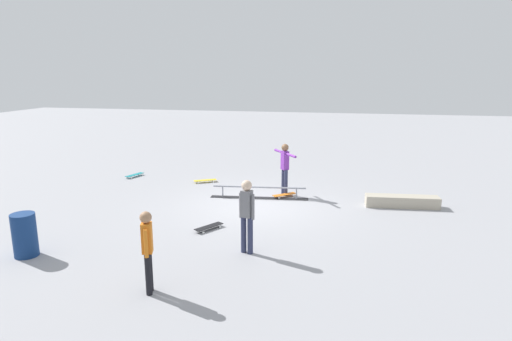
# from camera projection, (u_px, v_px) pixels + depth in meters

# --- Properties ---
(ground_plane) EXTENTS (60.00, 60.00, 0.00)m
(ground_plane) POSITION_uv_depth(u_px,v_px,m) (256.00, 205.00, 12.89)
(ground_plane) COLOR #9E9EA3
(grind_rail) EXTENTS (3.07, 0.55, 0.38)m
(grind_rail) POSITION_uv_depth(u_px,v_px,m) (259.00, 193.00, 13.60)
(grind_rail) COLOR black
(grind_rail) RESTS_ON ground_plane
(skate_ledge) EXTENTS (2.12, 0.63, 0.33)m
(skate_ledge) POSITION_uv_depth(u_px,v_px,m) (402.00, 201.00, 12.72)
(skate_ledge) COLOR #B2A893
(skate_ledge) RESTS_ON ground_plane
(skater_main) EXTENTS (0.86, 1.12, 1.66)m
(skater_main) POSITION_uv_depth(u_px,v_px,m) (285.00, 166.00, 13.78)
(skater_main) COLOR #2D3351
(skater_main) RESTS_ON ground_plane
(skateboard_main) EXTENTS (0.74, 0.67, 0.09)m
(skateboard_main) POSITION_uv_depth(u_px,v_px,m) (284.00, 195.00, 13.74)
(skateboard_main) COLOR orange
(skateboard_main) RESTS_ON ground_plane
(bystander_orange_shirt) EXTENTS (0.23, 0.35, 1.53)m
(bystander_orange_shirt) POSITION_uv_depth(u_px,v_px,m) (147.00, 248.00, 7.63)
(bystander_orange_shirt) COLOR black
(bystander_orange_shirt) RESTS_ON ground_plane
(bystander_grey_shirt) EXTENTS (0.37, 0.24, 1.64)m
(bystander_grey_shirt) POSITION_uv_depth(u_px,v_px,m) (247.00, 212.00, 9.33)
(bystander_grey_shirt) COLOR #2D3351
(bystander_grey_shirt) RESTS_ON ground_plane
(loose_skateboard_yellow) EXTENTS (0.79, 0.57, 0.09)m
(loose_skateboard_yellow) POSITION_uv_depth(u_px,v_px,m) (205.00, 180.00, 15.54)
(loose_skateboard_yellow) COLOR yellow
(loose_skateboard_yellow) RESTS_ON ground_plane
(loose_skateboard_teal) EXTENTS (0.44, 0.82, 0.09)m
(loose_skateboard_teal) POSITION_uv_depth(u_px,v_px,m) (135.00, 175.00, 16.36)
(loose_skateboard_teal) COLOR teal
(loose_skateboard_teal) RESTS_ON ground_plane
(loose_skateboard_black) EXTENTS (0.60, 0.78, 0.09)m
(loose_skateboard_black) POSITION_uv_depth(u_px,v_px,m) (209.00, 227.00, 10.91)
(loose_skateboard_black) COLOR black
(loose_skateboard_black) RESTS_ON ground_plane
(trash_bin) EXTENTS (0.50, 0.50, 0.95)m
(trash_bin) POSITION_uv_depth(u_px,v_px,m) (25.00, 235.00, 9.28)
(trash_bin) COLOR navy
(trash_bin) RESTS_ON ground_plane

